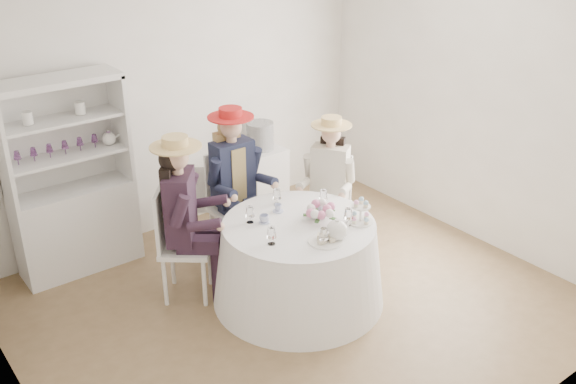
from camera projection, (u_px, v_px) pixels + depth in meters
ground at (295, 303)px, 5.68m from camera, size 4.50×4.50×0.00m
wall_back at (175, 103)px, 6.54m from camera, size 4.50×0.00×4.50m
wall_front at (511, 268)px, 3.67m from camera, size 4.50×0.00×4.50m
wall_left at (2, 249)px, 3.87m from camera, size 0.00×4.50×4.50m
wall_right at (474, 109)px, 6.34m from camera, size 0.00×4.50×4.50m
tea_table at (299, 262)px, 5.59m from camera, size 1.51×1.51×0.75m
hutch at (74, 204)px, 5.98m from camera, size 1.23×0.74×1.87m
side_table at (261, 178)px, 7.26m from camera, size 0.49×0.49×0.72m
hatbox at (260, 136)px, 7.05m from camera, size 0.39×0.39×0.30m
guest_left at (184, 210)px, 5.45m from camera, size 0.65×0.63×1.51m
guest_mid at (234, 175)px, 6.09m from camera, size 0.55×0.57×1.52m
guest_right at (329, 177)px, 6.26m from camera, size 0.59×0.56×1.38m
spare_chair at (199, 200)px, 6.48m from camera, size 0.51×0.51×0.89m
teacup_a at (264, 219)px, 5.43m from camera, size 0.10×0.10×0.06m
teacup_b at (278, 208)px, 5.62m from camera, size 0.07×0.07×0.06m
teacup_c at (318, 209)px, 5.62m from camera, size 0.10×0.10×0.06m
flower_bowl at (319, 214)px, 5.53m from camera, size 0.19×0.19×0.05m
flower_arrangement at (321, 210)px, 5.44m from camera, size 0.21×0.21×0.08m
table_teapot at (337, 230)px, 5.16m from camera, size 0.25×0.18×0.19m
sandwich_plate at (325, 240)px, 5.14m from camera, size 0.28×0.28×0.06m
cupcake_stand at (361, 214)px, 5.42m from camera, size 0.22×0.22×0.21m
stemware_set at (299, 216)px, 5.40m from camera, size 0.86×0.90×0.15m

